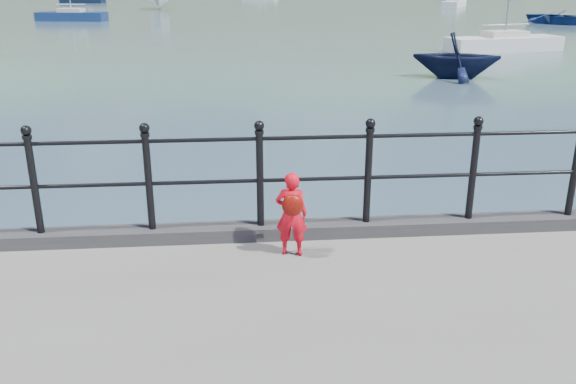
{
  "coord_description": "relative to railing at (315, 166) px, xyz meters",
  "views": [
    {
      "loc": [
        -0.84,
        -6.46,
        3.83
      ],
      "look_at": [
        -0.3,
        -0.2,
        1.55
      ],
      "focal_mm": 38.0,
      "sensor_mm": 36.0,
      "label": 1
    }
  ],
  "objects": [
    {
      "name": "sailboat_near",
      "position": [
        12.85,
        24.3,
        -1.48
      ],
      "size": [
        6.21,
        2.82,
        8.28
      ],
      "rotation": [
        0.0,
        0.0,
        0.2
      ],
      "color": "silver",
      "rests_on": "ground"
    },
    {
      "name": "child",
      "position": [
        -0.3,
        -0.48,
        -0.36
      ],
      "size": [
        0.37,
        0.33,
        0.91
      ],
      "rotation": [
        0.0,
        0.0,
        2.93
      ],
      "color": "red",
      "rests_on": "quay"
    },
    {
      "name": "ground",
      "position": [
        -0.0,
        0.15,
        -1.82
      ],
      "size": [
        600.0,
        600.0,
        0.0
      ],
      "primitive_type": "plane",
      "color": "#2D4251",
      "rests_on": "ground"
    },
    {
      "name": "kerb",
      "position": [
        -0.0,
        -0.0,
        -0.75
      ],
      "size": [
        60.0,
        0.3,
        0.15
      ],
      "primitive_type": "cube",
      "color": "#28282B",
      "rests_on": "quay"
    },
    {
      "name": "sailboat_port",
      "position": [
        -13.99,
        46.7,
        -1.48
      ],
      "size": [
        5.76,
        2.67,
        8.1
      ],
      "rotation": [
        0.0,
        0.0,
        -0.17
      ],
      "color": "navy",
      "rests_on": "ground"
    },
    {
      "name": "far_shore",
      "position": [
        38.34,
        239.56,
        -24.39
      ],
      "size": [
        830.0,
        200.0,
        156.0
      ],
      "color": "#333A21",
      "rests_on": "ground"
    },
    {
      "name": "launch_blue",
      "position": [
        24.2,
        40.23,
        -1.31
      ],
      "size": [
        5.73,
        6.08,
        1.02
      ],
      "primitive_type": "imported",
      "rotation": [
        0.0,
        0.0,
        0.61
      ],
      "color": "navy",
      "rests_on": "ground"
    },
    {
      "name": "sailboat_left",
      "position": [
        -19.94,
        77.09,
        -1.48
      ],
      "size": [
        5.77,
        2.84,
        7.95
      ],
      "rotation": [
        0.0,
        0.0,
        -0.21
      ],
      "color": "black",
      "rests_on": "ground"
    },
    {
      "name": "railing",
      "position": [
        0.0,
        0.0,
        0.0
      ],
      "size": [
        18.11,
        0.11,
        1.2
      ],
      "color": "black",
      "rests_on": "kerb"
    },
    {
      "name": "sailboat_far",
      "position": [
        24.17,
        63.83,
        -1.48
      ],
      "size": [
        4.51,
        6.22,
        8.86
      ],
      "rotation": [
        0.0,
        0.0,
        1.06
      ],
      "color": "white",
      "rests_on": "ground"
    },
    {
      "name": "launch_navy",
      "position": [
        7.5,
        16.3,
        -0.98
      ],
      "size": [
        3.8,
        3.48,
        1.69
      ],
      "primitive_type": "imported",
      "rotation": [
        0.0,
        0.0,
        1.32
      ],
      "color": "black",
      "rests_on": "ground"
    }
  ]
}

